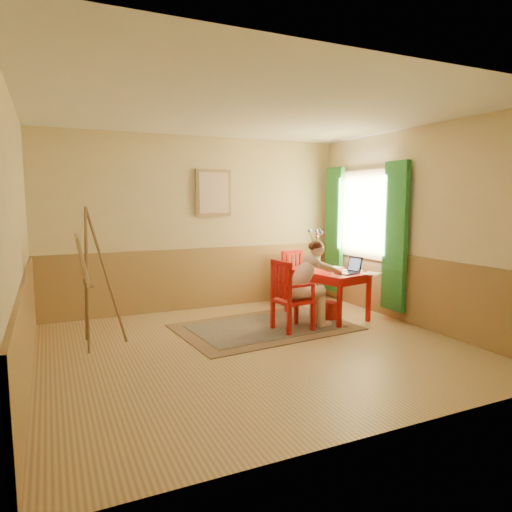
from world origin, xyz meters
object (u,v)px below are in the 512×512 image
easel (85,265)px  chair_back (296,278)px  table (327,276)px  chair_left (290,296)px  figure (308,281)px  laptop (350,270)px

easel → chair_back: bearing=14.7°
table → chair_back: 0.97m
table → easel: size_ratio=0.77×
table → chair_left: 0.98m
easel → chair_left: bearing=-10.6°
table → chair_left: bearing=-154.0°
figure → table: bearing=34.8°
table → laptop: size_ratio=3.06×
laptop → easel: 3.64m
chair_left → easel: (-2.56, 0.48, 0.52)m
chair_back → figure: 1.50m
chair_left → figure: figure is taller
chair_left → easel: 2.65m
table → figure: (-0.58, -0.41, 0.05)m
chair_left → chair_back: (0.89, 1.38, -0.04)m
table → chair_back: chair_back is taller
chair_back → table: bearing=-90.9°
chair_back → figure: size_ratio=0.74×
easel → laptop: bearing=-6.1°
chair_back → easel: 3.60m
chair_left → figure: size_ratio=0.80×
figure → chair_left: bearing=-176.1°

